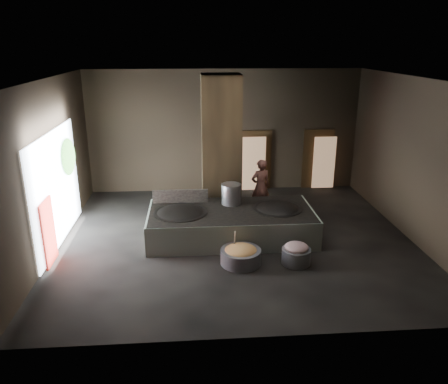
{
  "coord_description": "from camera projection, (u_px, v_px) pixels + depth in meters",
  "views": [
    {
      "loc": [
        -1.23,
        -11.48,
        5.41
      ],
      "look_at": [
        -0.31,
        0.52,
        1.25
      ],
      "focal_mm": 35.0,
      "sensor_mm": 36.0,
      "label": 1
    }
  ],
  "objects": [
    {
      "name": "wok_right_rim",
      "position": [
        277.0,
        209.0,
        12.64
      ],
      "size": [
        1.42,
        1.42,
        0.05
      ],
      "primitive_type": "cylinder",
      "color": "black",
      "rests_on": "hearth_platform"
    },
    {
      "name": "platform_cap",
      "position": [
        231.0,
        211.0,
        12.5
      ],
      "size": [
        4.63,
        2.22,
        0.03
      ],
      "primitive_type": "cube",
      "color": "black",
      "rests_on": "hearth_platform"
    },
    {
      "name": "left_wall",
      "position": [
        48.0,
        167.0,
        11.57
      ],
      "size": [
        0.1,
        9.0,
        4.5
      ],
      "primitive_type": "cube",
      "color": "black",
      "rests_on": "ground"
    },
    {
      "name": "meat_basin",
      "position": [
        296.0,
        256.0,
        11.18
      ],
      "size": [
        0.93,
        0.93,
        0.41
      ],
      "primitive_type": "cylinder",
      "rotation": [
        0.0,
        0.0,
        -0.31
      ],
      "color": "slate",
      "rests_on": "ground"
    },
    {
      "name": "wok_left_rim",
      "position": [
        180.0,
        213.0,
        12.35
      ],
      "size": [
        1.52,
        1.52,
        0.05
      ],
      "primitive_type": "cylinder",
      "color": "black",
      "rests_on": "hearth_platform"
    },
    {
      "name": "doorway_far_glow",
      "position": [
        324.0,
        163.0,
        16.58
      ],
      "size": [
        0.84,
        0.04,
        1.99
      ],
      "primitive_type": "cube",
      "color": "#8C6647",
      "rests_on": "ground"
    },
    {
      "name": "doorway_near",
      "position": [
        256.0,
        161.0,
        16.59
      ],
      "size": [
        1.18,
        0.08,
        2.38
      ],
      "primitive_type": "cube",
      "color": "black",
      "rests_on": "ground"
    },
    {
      "name": "tree_silhouette",
      "position": [
        68.0,
        157.0,
        12.83
      ],
      "size": [
        0.28,
        1.1,
        1.1
      ],
      "primitive_type": "ellipsoid",
      "color": "#194714",
      "rests_on": "left_opening"
    },
    {
      "name": "pavilion_sliver",
      "position": [
        49.0,
        232.0,
        11.0
      ],
      "size": [
        0.05,
        0.9,
        1.7
      ],
      "primitive_type": "cube",
      "color": "maroon",
      "rests_on": "ground"
    },
    {
      "name": "pillar",
      "position": [
        221.0,
        148.0,
        13.71
      ],
      "size": [
        1.2,
        1.2,
        4.5
      ],
      "primitive_type": "cube",
      "color": "black",
      "rests_on": "ground"
    },
    {
      "name": "floor",
      "position": [
        236.0,
        240.0,
        12.69
      ],
      "size": [
        10.0,
        9.0,
        0.1
      ],
      "primitive_type": "cube",
      "color": "black",
      "rests_on": "ground"
    },
    {
      "name": "veg_basin",
      "position": [
        241.0,
        257.0,
        11.18
      ],
      "size": [
        1.37,
        1.37,
        0.38
      ],
      "primitive_type": "cylinder",
      "rotation": [
        0.0,
        0.0,
        0.41
      ],
      "color": "slate",
      "rests_on": "ground"
    },
    {
      "name": "ladle",
      "position": [
        234.0,
        242.0,
        11.19
      ],
      "size": [
        0.04,
        0.41,
        0.74
      ],
      "primitive_type": "cylinder",
      "rotation": [
        0.49,
        0.0,
        -0.03
      ],
      "color": "silver",
      "rests_on": "veg_basin"
    },
    {
      "name": "splash_guard",
      "position": [
        181.0,
        196.0,
        13.03
      ],
      "size": [
        1.65,
        0.06,
        0.41
      ],
      "primitive_type": "cube",
      "rotation": [
        0.0,
        0.0,
        -0.0
      ],
      "color": "black",
      "rests_on": "hearth_platform"
    },
    {
      "name": "stock_pot",
      "position": [
        231.0,
        194.0,
        12.92
      ],
      "size": [
        0.58,
        0.58,
        0.62
      ],
      "primitive_type": "cylinder",
      "color": "silver",
      "rests_on": "hearth_platform"
    },
    {
      "name": "wok_left",
      "position": [
        180.0,
        215.0,
        12.37
      ],
      "size": [
        1.49,
        1.49,
        0.41
      ],
      "primitive_type": "ellipsoid",
      "color": "black",
      "rests_on": "hearth_platform"
    },
    {
      "name": "veg_fill",
      "position": [
        241.0,
        251.0,
        11.13
      ],
      "size": [
        0.85,
        0.85,
        0.26
      ],
      "primitive_type": "ellipsoid",
      "color": "tan",
      "rests_on": "veg_basin"
    },
    {
      "name": "cook",
      "position": [
        260.0,
        187.0,
        14.28
      ],
      "size": [
        0.77,
        0.62,
        1.83
      ],
      "primitive_type": "imported",
      "rotation": [
        0.0,
        0.0,
        3.46
      ],
      "color": "#8B5247",
      "rests_on": "ground"
    },
    {
      "name": "meat_fill",
      "position": [
        297.0,
        247.0,
        11.1
      ],
      "size": [
        0.61,
        0.61,
        0.24
      ],
      "primitive_type": "ellipsoid",
      "color": "#A36166",
      "rests_on": "meat_basin"
    },
    {
      "name": "wok_right",
      "position": [
        277.0,
        211.0,
        12.67
      ],
      "size": [
        1.39,
        1.39,
        0.39
      ],
      "primitive_type": "ellipsoid",
      "color": "black",
      "rests_on": "hearth_platform"
    },
    {
      "name": "doorway_far",
      "position": [
        317.0,
        160.0,
        16.77
      ],
      "size": [
        1.18,
        0.08,
        2.38
      ],
      "primitive_type": "cube",
      "color": "black",
      "rests_on": "ground"
    },
    {
      "name": "front_wall",
      "position": [
        264.0,
        232.0,
        7.65
      ],
      "size": [
        10.0,
        0.1,
        4.5
      ],
      "primitive_type": "cube",
      "color": "black",
      "rests_on": "ground"
    },
    {
      "name": "right_wall",
      "position": [
        415.0,
        160.0,
        12.3
      ],
      "size": [
        0.1,
        9.0,
        4.5
      ],
      "primitive_type": "cube",
      "color": "black",
      "rests_on": "ground"
    },
    {
      "name": "hearth_platform",
      "position": [
        231.0,
        224.0,
        12.63
      ],
      "size": [
        4.74,
        2.27,
        0.82
      ],
      "primitive_type": "cube",
      "rotation": [
        0.0,
        0.0,
        -0.0
      ],
      "color": "silver",
      "rests_on": "ground"
    },
    {
      "name": "ceiling",
      "position": [
        238.0,
        77.0,
        11.19
      ],
      "size": [
        10.0,
        9.0,
        0.1
      ],
      "primitive_type": "cube",
      "color": "black",
      "rests_on": "back_wall"
    },
    {
      "name": "left_opening",
      "position": [
        57.0,
        188.0,
        11.98
      ],
      "size": [
        0.04,
        4.2,
        3.1
      ],
      "primitive_type": "cube",
      "color": "white",
      "rests_on": "ground"
    },
    {
      "name": "back_wall",
      "position": [
        224.0,
        131.0,
        16.22
      ],
      "size": [
        10.0,
        0.1,
        4.5
      ],
      "primitive_type": "cube",
      "color": "black",
      "rests_on": "ground"
    },
    {
      "name": "doorway_near_glow",
      "position": [
        254.0,
        164.0,
        16.43
      ],
      "size": [
        0.87,
        0.04,
        2.05
      ],
      "primitive_type": "cube",
      "color": "#8C6647",
      "rests_on": "ground"
    }
  ]
}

